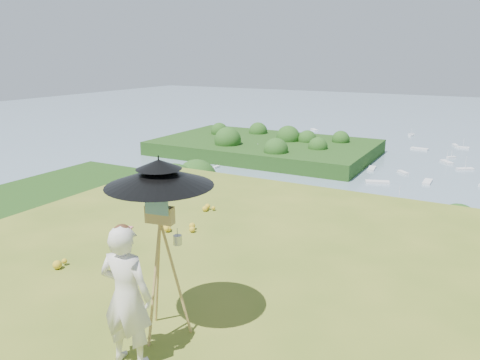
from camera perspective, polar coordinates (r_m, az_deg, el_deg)
The scene contains 9 objects.
shoreline_tier at distance 87.97m, azimuth 25.31°, elevation -12.87°, with size 170.00×28.00×8.00m, color #685F53.
peninsula at distance 179.10m, azimuth 3.04°, elevation 4.79°, with size 90.00×60.00×12.00m, color #1C3D10, non-canonical shape.
slope_trees at distance 42.82m, azimuth 24.50°, elevation -11.44°, with size 110.00×50.00×6.00m, color #164C17, non-canonical shape.
harbor_town at distance 85.27m, azimuth 25.81°, elevation -8.99°, with size 110.00×22.00×5.00m, color silver, non-canonical shape.
moored_boats at distance 169.38m, azimuth 23.35°, elevation 1.34°, with size 140.00×140.00×0.70m, color white, non-canonical shape.
painter at distance 5.10m, azimuth -13.69°, elevation -13.58°, with size 0.57×0.37×1.56m, color beige.
field_easel at distance 5.48m, azimuth -9.46°, elevation -10.31°, with size 0.65×0.65×1.71m, color #AB8648, non-canonical shape.
sun_umbrella at distance 5.18m, azimuth -9.76°, elevation -0.97°, with size 1.19×1.19×0.73m, color black, non-canonical shape.
painter_cap at distance 4.79m, azimuth -14.24°, elevation -5.81°, with size 0.19×0.22×0.10m, color #E17B84, non-canonical shape.
Camera 1 is at (1.42, -3.74, 3.19)m, focal length 35.00 mm.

